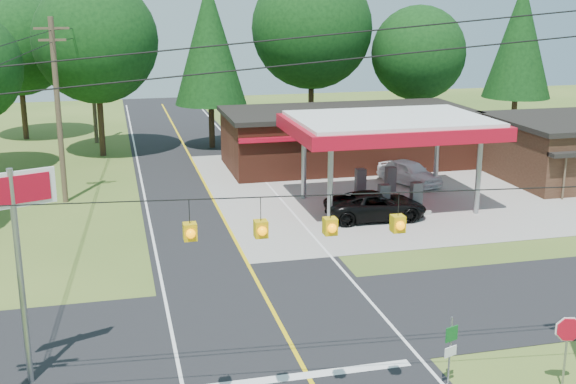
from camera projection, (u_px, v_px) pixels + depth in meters
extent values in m
plane|color=#3F5D21|center=(280.00, 325.00, 24.94)|extent=(120.00, 120.00, 0.00)
cube|color=black|center=(280.00, 325.00, 24.93)|extent=(8.00, 120.00, 0.02)
cube|color=black|center=(280.00, 324.00, 24.93)|extent=(70.00, 7.00, 0.02)
cube|color=yellow|center=(280.00, 324.00, 24.93)|extent=(0.15, 110.00, 0.00)
cylinder|color=gray|center=(330.00, 184.00, 35.38)|extent=(0.28, 0.28, 4.20)
cylinder|color=gray|center=(304.00, 162.00, 40.07)|extent=(0.28, 0.28, 4.20)
cylinder|color=gray|center=(478.00, 175.00, 37.23)|extent=(0.28, 0.28, 4.20)
cylinder|color=gray|center=(437.00, 155.00, 41.91)|extent=(0.28, 0.28, 4.20)
cube|color=#AC091E|center=(390.00, 127.00, 38.06)|extent=(10.60, 7.40, 0.70)
cube|color=white|center=(390.00, 119.00, 37.96)|extent=(10.00, 7.00, 0.25)
cube|color=#9E9B93|center=(399.00, 213.00, 37.48)|extent=(3.20, 0.90, 0.22)
cube|color=#3F3F44|center=(384.00, 199.00, 37.05)|extent=(0.55, 0.45, 1.50)
cube|color=#3F3F44|center=(416.00, 196.00, 37.47)|extent=(0.55, 0.45, 1.50)
cube|color=#9E9B93|center=(375.00, 195.00, 40.85)|extent=(3.20, 0.90, 0.22)
cube|color=#3F3F44|center=(360.00, 182.00, 40.43)|extent=(0.55, 0.45, 1.50)
cube|color=#3F3F44|center=(390.00, 180.00, 40.84)|extent=(0.55, 0.45, 1.50)
cube|color=#532417|center=(347.00, 139.00, 48.35)|extent=(16.00, 7.00, 3.50)
cube|color=black|center=(347.00, 111.00, 47.85)|extent=(16.40, 7.40, 0.30)
cube|color=#AC091E|center=(365.00, 135.00, 44.72)|extent=(16.00, 0.50, 0.25)
cylinder|color=#473828|center=(58.00, 112.00, 38.67)|extent=(0.30, 0.30, 10.00)
cube|color=#473828|center=(51.00, 28.00, 37.52)|extent=(1.80, 0.12, 0.12)
cube|color=#473828|center=(52.00, 40.00, 37.68)|extent=(1.40, 0.12, 0.12)
cylinder|color=#473828|center=(93.00, 82.00, 55.02)|extent=(0.30, 0.30, 9.50)
cube|color=#CFA20A|center=(190.00, 232.00, 17.34)|extent=(0.32, 0.32, 0.42)
cube|color=#CFA20A|center=(261.00, 229.00, 17.54)|extent=(0.32, 0.32, 0.42)
cube|color=#CFA20A|center=(330.00, 226.00, 17.75)|extent=(0.32, 0.32, 0.42)
cube|color=#CFA20A|center=(398.00, 224.00, 17.95)|extent=(0.32, 0.32, 0.42)
cylinder|color=#332316|center=(101.00, 123.00, 51.07)|extent=(0.44, 0.44, 4.68)
sphere|color=black|center=(96.00, 41.00, 49.58)|extent=(8.58, 8.58, 8.58)
cylinder|color=#332316|center=(212.00, 119.00, 53.90)|extent=(0.44, 0.44, 4.32)
cone|color=black|center=(209.00, 42.00, 52.43)|extent=(5.28, 5.28, 9.00)
cylinder|color=#332316|center=(311.00, 109.00, 56.58)|extent=(0.44, 0.44, 5.04)
sphere|color=black|center=(312.00, 28.00, 54.98)|extent=(9.24, 9.24, 9.24)
cylinder|color=#332316|center=(416.00, 116.00, 56.69)|extent=(0.44, 0.44, 3.96)
sphere|color=black|center=(419.00, 53.00, 55.43)|extent=(7.26, 7.26, 7.26)
cylinder|color=#332316|center=(514.00, 111.00, 57.55)|extent=(0.44, 0.44, 4.32)
cone|color=black|center=(520.00, 39.00, 56.08)|extent=(5.28, 5.28, 9.00)
cylinder|color=#332316|center=(24.00, 112.00, 57.24)|extent=(0.44, 0.44, 4.32)
sphere|color=black|center=(17.00, 44.00, 55.86)|extent=(7.92, 7.92, 7.92)
imported|color=black|center=(376.00, 206.00, 36.62)|extent=(5.38, 5.38, 1.43)
imported|color=white|center=(409.00, 173.00, 43.45)|extent=(5.66, 5.66, 1.48)
cylinder|color=gray|center=(21.00, 280.00, 20.38)|extent=(0.18, 0.18, 6.47)
cube|color=white|center=(11.00, 190.00, 19.69)|extent=(2.27, 0.94, 1.02)
cube|color=#AC091E|center=(11.00, 191.00, 19.65)|extent=(1.99, 0.81, 0.78)
cylinder|color=gray|center=(566.00, 354.00, 20.64)|extent=(0.07, 0.07, 2.15)
cylinder|color=gray|center=(450.00, 352.00, 20.69)|extent=(0.06, 0.06, 2.20)
cube|color=#0C591E|center=(452.00, 334.00, 20.49)|extent=(0.44, 0.18, 0.45)
cube|color=white|center=(451.00, 352.00, 20.64)|extent=(0.44, 0.18, 0.30)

